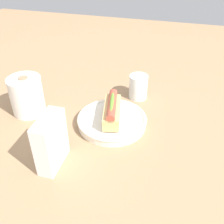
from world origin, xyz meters
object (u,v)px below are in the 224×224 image
Objects in this scene: napkin_box at (51,142)px; water_glass at (138,88)px; serving_bowl at (112,121)px; paper_towel_roll at (27,96)px; hotdog_front at (112,110)px.

water_glass is at bearing -21.60° from napkin_box.
paper_towel_roll reaches higher than serving_bowl.
serving_bowl is 1.50× the size of napkin_box.
paper_towel_roll is at bearing 90.82° from hotdog_front.
hotdog_front is 0.20m from water_glass.
napkin_box is at bearing 152.32° from hotdog_front.
napkin_box is (-0.21, 0.11, 0.06)m from serving_bowl.
napkin_box reaches higher than water_glass.
napkin_box is (-0.21, 0.11, 0.02)m from hotdog_front.
hotdog_front is 1.05× the size of napkin_box.
water_glass is (0.19, -0.05, -0.02)m from hotdog_front.
hotdog_front is at bearing -89.18° from paper_towel_roll.
water_glass is at bearing -60.91° from paper_towel_roll.
serving_bowl is 1.44× the size of hotdog_front.
napkin_box is (-0.20, -0.19, 0.01)m from paper_towel_roll.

